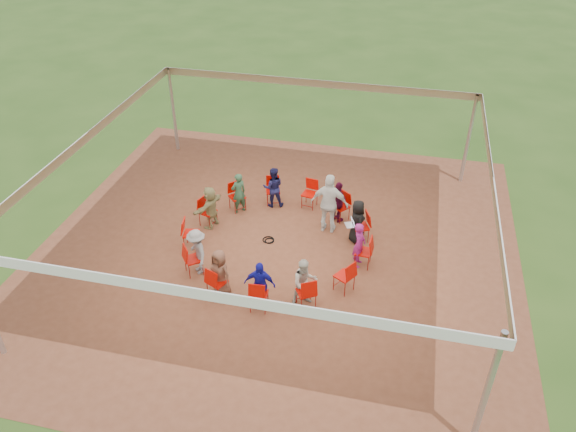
% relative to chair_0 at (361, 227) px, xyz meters
% --- Properties ---
extents(ground, '(80.00, 80.00, 0.00)m').
position_rel_chair_0_xyz_m(ground, '(-2.16, -0.97, -0.45)').
color(ground, '#2A4916').
rests_on(ground, ground).
extents(dirt_patch, '(13.00, 13.00, 0.00)m').
position_rel_chair_0_xyz_m(dirt_patch, '(-2.16, -0.97, -0.44)').
color(dirt_patch, brown).
rests_on(dirt_patch, ground).
extents(tent, '(10.33, 10.33, 3.00)m').
position_rel_chair_0_xyz_m(tent, '(-2.16, -0.97, 1.92)').
color(tent, '#B2B2B7').
rests_on(tent, ground).
extents(chair_0, '(0.57, 0.56, 0.90)m').
position_rel_chair_0_xyz_m(chair_0, '(0.00, 0.00, 0.00)').
color(chair_0, '#BD0901').
rests_on(chair_0, ground).
extents(chair_1, '(0.60, 0.61, 0.90)m').
position_rel_chair_0_xyz_m(chair_1, '(-0.70, 0.89, 0.00)').
color(chair_1, '#BD0901').
rests_on(chair_1, ground).
extents(chair_2, '(0.49, 0.51, 0.90)m').
position_rel_chair_0_xyz_m(chair_2, '(-1.73, 1.36, 0.00)').
color(chair_2, '#BD0901').
rests_on(chair_2, ground).
extents(chair_3, '(0.53, 0.54, 0.90)m').
position_rel_chair_0_xyz_m(chair_3, '(-2.86, 1.29, 0.00)').
color(chair_3, '#BD0901').
rests_on(chair_3, ground).
extents(chair_4, '(0.61, 0.61, 0.90)m').
position_rel_chair_0_xyz_m(chair_4, '(-3.83, 0.71, 0.00)').
color(chair_4, '#BD0901').
rests_on(chair_4, ground).
extents(chair_5, '(0.55, 0.53, 0.90)m').
position_rel_chair_0_xyz_m(chair_5, '(-4.42, -0.26, 0.00)').
color(chair_5, '#BD0901').
rests_on(chair_5, ground).
extents(chair_6, '(0.51, 0.49, 0.90)m').
position_rel_chair_0_xyz_m(chair_6, '(-4.49, -1.39, 0.00)').
color(chair_6, '#BD0901').
rests_on(chair_6, ground).
extents(chair_7, '(0.61, 0.60, 0.90)m').
position_rel_chair_0_xyz_m(chair_7, '(-4.02, -2.42, 0.00)').
color(chair_7, '#BD0901').
rests_on(chair_7, ground).
extents(chair_8, '(0.56, 0.57, 0.90)m').
position_rel_chair_0_xyz_m(chair_8, '(-3.13, -3.12, 0.00)').
color(chair_8, '#BD0901').
rests_on(chair_8, ground).
extents(chair_9, '(0.45, 0.46, 0.90)m').
position_rel_chair_0_xyz_m(chair_9, '(-2.02, -3.33, 0.00)').
color(chair_9, '#BD0901').
rests_on(chair_9, ground).
extents(chair_10, '(0.59, 0.59, 0.90)m').
position_rel_chair_0_xyz_m(chair_10, '(-0.94, -2.99, 0.00)').
color(chair_10, '#BD0901').
rests_on(chair_10, ground).
extents(chair_11, '(0.59, 0.59, 0.90)m').
position_rel_chair_0_xyz_m(chair_11, '(-0.14, -2.19, 0.00)').
color(chair_11, '#BD0901').
rests_on(chair_11, ground).
extents(chair_12, '(0.47, 0.45, 0.90)m').
position_rel_chair_0_xyz_m(chair_12, '(0.20, -1.11, 0.00)').
color(chair_12, '#BD0901').
rests_on(chair_12, ground).
extents(person_seated_0, '(0.58, 0.73, 1.30)m').
position_rel_chair_0_xyz_m(person_seated_0, '(-0.11, -0.05, 0.21)').
color(person_seated_0, black).
rests_on(person_seated_0, ground).
extents(person_seated_1, '(0.84, 0.78, 1.30)m').
position_rel_chair_0_xyz_m(person_seated_1, '(-0.77, 0.80, 0.21)').
color(person_seated_1, '#460923').
rests_on(person_seated_1, ground).
extents(person_seated_2, '(0.71, 0.53, 1.30)m').
position_rel_chair_0_xyz_m(person_seated_2, '(-2.82, 1.18, 0.21)').
color(person_seated_2, '#16163F').
rests_on(person_seated_2, ground).
extents(person_seated_3, '(0.56, 0.56, 1.30)m').
position_rel_chair_0_xyz_m(person_seated_3, '(-3.74, 0.62, 0.21)').
color(person_seated_3, '#294F34').
rests_on(person_seated_3, ground).
extents(person_seated_4, '(0.79, 1.29, 1.30)m').
position_rel_chair_0_xyz_m(person_seated_4, '(-4.30, -0.30, 0.21)').
color(person_seated_4, '#908956').
rests_on(person_seated_4, ground).
extents(person_seated_5, '(0.84, 0.92, 1.30)m').
position_rel_chair_0_xyz_m(person_seated_5, '(-3.93, -2.35, 0.21)').
color(person_seated_5, gray).
rests_on(person_seated_5, ground).
extents(person_seated_6, '(0.73, 0.59, 1.30)m').
position_rel_chair_0_xyz_m(person_seated_6, '(-3.08, -3.01, 0.21)').
color(person_seated_6, brown).
rests_on(person_seated_6, ground).
extents(person_seated_7, '(0.78, 0.43, 1.30)m').
position_rel_chair_0_xyz_m(person_seated_7, '(-2.03, -3.21, 0.21)').
color(person_seated_7, '#1616A0').
rests_on(person_seated_7, ground).
extents(person_seated_8, '(0.73, 0.64, 1.30)m').
position_rel_chair_0_xyz_m(person_seated_8, '(-1.00, -2.89, 0.21)').
color(person_seated_8, '#B4B0A1').
rests_on(person_seated_8, ground).
extents(person_seated_9, '(0.34, 0.49, 1.30)m').
position_rel_chair_0_xyz_m(person_seated_9, '(0.08, -1.11, 0.21)').
color(person_seated_9, '#8C1A6A').
rests_on(person_seated_9, ground).
extents(standing_person, '(1.09, 0.60, 1.83)m').
position_rel_chair_0_xyz_m(standing_person, '(-0.95, 0.25, 0.47)').
color(standing_person, silver).
rests_on(standing_person, ground).
extents(cable_coil, '(0.42, 0.42, 0.03)m').
position_rel_chair_0_xyz_m(cable_coil, '(-2.50, -0.63, -0.43)').
color(cable_coil, black).
rests_on(cable_coil, ground).
extents(laptop, '(0.35, 0.38, 0.21)m').
position_rel_chair_0_xyz_m(laptop, '(-0.26, -0.12, 0.16)').
color(laptop, '#B7B7BC').
rests_on(laptop, ground).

